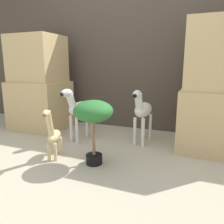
# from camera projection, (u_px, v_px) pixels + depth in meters

# --- Properties ---
(ground_plane) EXTENTS (14.00, 14.00, 0.00)m
(ground_plane) POSITION_uv_depth(u_px,v_px,m) (74.00, 170.00, 2.07)
(ground_plane) COLOR #B2A88E
(wall_back) EXTENTS (6.40, 0.08, 2.20)m
(wall_back) POSITION_uv_depth(u_px,v_px,m) (129.00, 57.00, 3.32)
(wall_back) COLOR #473D33
(wall_back) RESTS_ON ground_plane
(rock_pillar_left) EXTENTS (0.81, 0.66, 1.40)m
(rock_pillar_left) POSITION_uv_depth(u_px,v_px,m) (39.00, 86.00, 3.33)
(rock_pillar_left) COLOR tan
(rock_pillar_left) RESTS_ON ground_plane
(rock_pillar_right) EXTENTS (0.81, 0.66, 1.46)m
(rock_pillar_right) POSITION_uv_depth(u_px,v_px,m) (219.00, 91.00, 2.42)
(rock_pillar_right) COLOR tan
(rock_pillar_right) RESTS_ON ground_plane
(zebra_right) EXTENTS (0.22, 0.54, 0.70)m
(zebra_right) POSITION_uv_depth(u_px,v_px,m) (142.00, 110.00, 2.71)
(zebra_right) COLOR silver
(zebra_right) RESTS_ON ground_plane
(zebra_left) EXTENTS (0.29, 0.54, 0.70)m
(zebra_left) POSITION_uv_depth(u_px,v_px,m) (80.00, 108.00, 2.81)
(zebra_left) COLOR silver
(zebra_left) RESTS_ON ground_plane
(giraffe_figurine) EXTENTS (0.23, 0.42, 0.57)m
(giraffe_figurine) POSITION_uv_depth(u_px,v_px,m) (53.00, 134.00, 2.29)
(giraffe_figurine) COLOR #E0C184
(giraffe_figurine) RESTS_ON ground_plane
(potted_palm_front) EXTENTS (0.39, 0.39, 0.65)m
(potted_palm_front) POSITION_uv_depth(u_px,v_px,m) (93.00, 115.00, 2.11)
(potted_palm_front) COLOR black
(potted_palm_front) RESTS_ON ground_plane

